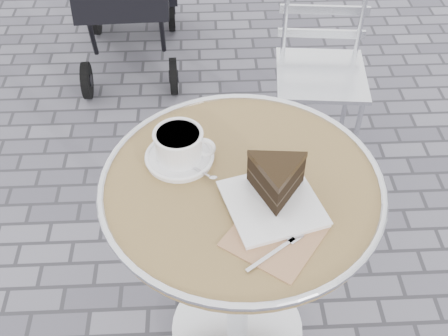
{
  "coord_description": "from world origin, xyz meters",
  "views": [
    {
      "loc": [
        -0.09,
        -0.96,
        1.74
      ],
      "look_at": [
        -0.04,
        0.01,
        0.78
      ],
      "focal_mm": 45.0,
      "sensor_mm": 36.0,
      "label": 1
    }
  ],
  "objects_px": {
    "cafe_table": "(240,225)",
    "cake_plate_set": "(276,185)",
    "cappuccino_set": "(180,148)",
    "bistro_chair": "(322,46)"
  },
  "relations": [
    {
      "from": "cake_plate_set",
      "to": "bistro_chair",
      "type": "height_order",
      "value": "cake_plate_set"
    },
    {
      "from": "cafe_table",
      "to": "cappuccino_set",
      "type": "distance_m",
      "value": 0.27
    },
    {
      "from": "bistro_chair",
      "to": "cafe_table",
      "type": "bearing_deg",
      "value": -106.67
    },
    {
      "from": "cappuccino_set",
      "to": "bistro_chair",
      "type": "xyz_separation_m",
      "value": [
        0.55,
        0.88,
        -0.28
      ]
    },
    {
      "from": "cappuccino_set",
      "to": "bistro_chair",
      "type": "height_order",
      "value": "cappuccino_set"
    },
    {
      "from": "cappuccino_set",
      "to": "bistro_chair",
      "type": "bearing_deg",
      "value": 68.03
    },
    {
      "from": "cafe_table",
      "to": "cake_plate_set",
      "type": "xyz_separation_m",
      "value": [
        0.08,
        -0.06,
        0.22
      ]
    },
    {
      "from": "cafe_table",
      "to": "cake_plate_set",
      "type": "height_order",
      "value": "cake_plate_set"
    },
    {
      "from": "cappuccino_set",
      "to": "cake_plate_set",
      "type": "distance_m",
      "value": 0.27
    },
    {
      "from": "cafe_table",
      "to": "bistro_chair",
      "type": "bearing_deg",
      "value": 67.72
    }
  ]
}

